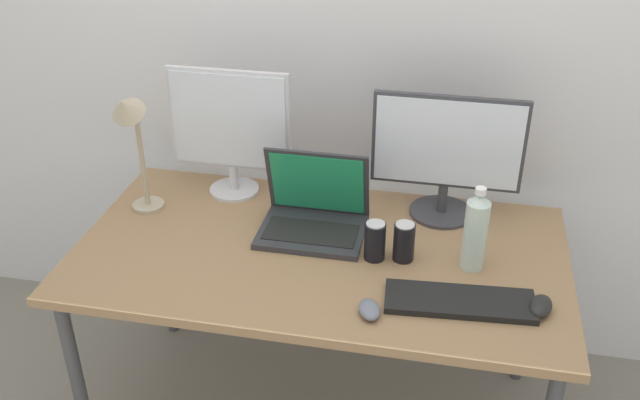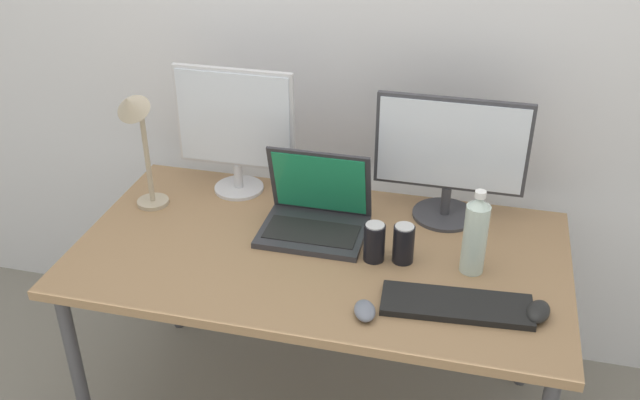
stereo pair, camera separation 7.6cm
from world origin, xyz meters
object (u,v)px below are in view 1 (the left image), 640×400
laptop_silver (314,213)px  soda_can_by_laptop (404,241)px  keyboard_main (460,301)px  monitor_center (447,153)px  monitor_left (230,128)px  soda_can_near_keyboard (375,241)px  mouse_by_laptop (369,309)px  water_bottle (476,232)px  work_desk (320,265)px  mouse_by_keyboard (541,306)px  desk_lamp (132,131)px

laptop_silver → soda_can_by_laptop: bearing=-20.1°
keyboard_main → laptop_silver: bearing=143.1°
monitor_center → monitor_left: bearing=179.2°
monitor_left → keyboard_main: (0.82, -0.50, -0.24)m
keyboard_main → monitor_center: bearing=94.8°
soda_can_near_keyboard → mouse_by_laptop: bearing=-85.0°
soda_can_near_keyboard → water_bottle: bearing=2.3°
keyboard_main → soda_can_near_keyboard: bearing=141.5°
water_bottle → mouse_by_laptop: bearing=-133.5°
mouse_by_laptop → water_bottle: size_ratio=0.34×
mouse_by_laptop → soda_can_by_laptop: bearing=60.7°
work_desk → monitor_center: bearing=39.2°
soda_can_by_laptop → monitor_center: bearing=71.0°
monitor_left → work_desk: bearing=-38.9°
mouse_by_keyboard → desk_lamp: desk_lamp is taller
monitor_center → soda_can_by_laptop: (-0.10, -0.29, -0.17)m
monitor_left → monitor_center: size_ratio=0.93×
mouse_by_keyboard → desk_lamp: (-1.30, 0.28, 0.29)m
monitor_center → soda_can_near_keyboard: bearing=-121.3°
monitor_left → water_bottle: 0.91m
work_desk → laptop_silver: (-0.04, 0.12, 0.12)m
water_bottle → soda_can_near_keyboard: water_bottle is taller
mouse_by_keyboard → desk_lamp: size_ratio=0.22×
water_bottle → desk_lamp: bearing=175.0°
mouse_by_laptop → soda_can_by_laptop: size_ratio=0.73×
work_desk → desk_lamp: 0.75m
water_bottle → desk_lamp: 1.13m
laptop_silver → water_bottle: size_ratio=1.24×
monitor_center → desk_lamp: 1.03m
mouse_by_keyboard → soda_can_by_laptop: size_ratio=0.81×
monitor_center → mouse_by_keyboard: 0.61m
water_bottle → mouse_by_keyboard: bearing=-43.5°
mouse_by_laptop → monitor_left: bearing=117.2°
soda_can_near_keyboard → desk_lamp: size_ratio=0.28×
monitor_left → monitor_center: (0.74, -0.01, -0.02)m
work_desk → water_bottle: size_ratio=5.65×
work_desk → desk_lamp: desk_lamp is taller
monitor_center → keyboard_main: 0.55m
monitor_center → mouse_by_laptop: size_ratio=5.37×
soda_can_near_keyboard → mouse_by_keyboard: bearing=-19.2°
keyboard_main → mouse_by_keyboard: (0.22, 0.01, 0.01)m
mouse_by_keyboard → mouse_by_laptop: mouse_by_keyboard is taller
monitor_left → desk_lamp: 0.34m
work_desk → laptop_silver: laptop_silver is taller
monitor_left → monitor_center: bearing=-0.8°
monitor_center → laptop_silver: bearing=-155.9°
mouse_by_laptop → keyboard_main: bearing=4.2°
laptop_silver → desk_lamp: bearing=-178.1°
work_desk → laptop_silver: bearing=110.5°
monitor_center → mouse_by_keyboard: bearing=-58.0°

